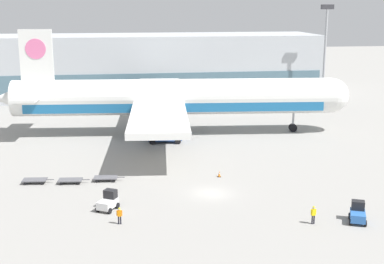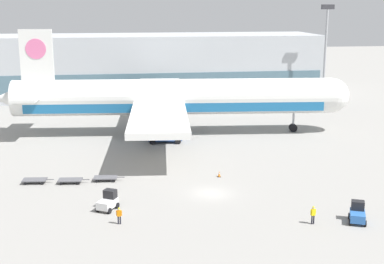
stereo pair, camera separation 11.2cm
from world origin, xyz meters
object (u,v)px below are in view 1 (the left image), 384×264
ground_crew_near (119,215)px  traffic_cone_near (219,174)px  light_mast (325,45)px  baggage_tug_foreground (358,213)px  ground_crew_far (313,213)px  scissor_lift_loader (165,128)px  baggage_dolly_lead (35,180)px  baggage_dolly_third (106,178)px  baggage_tug_mid (108,201)px  airplane_main (170,98)px  baggage_dolly_second (70,180)px

ground_crew_near → traffic_cone_near: 17.94m
light_mast → ground_crew_near: bearing=-126.3°
light_mast → baggage_tug_foreground: light_mast is taller
baggage_tug_foreground → ground_crew_far: bearing=111.0°
ground_crew_near → traffic_cone_near: bearing=-127.0°
scissor_lift_loader → traffic_cone_near: size_ratio=7.54×
baggage_tug_foreground → traffic_cone_near: baggage_tug_foreground is taller
light_mast → traffic_cone_near: (-32.80, -48.68, -11.79)m
baggage_dolly_lead → ground_crew_far: size_ratio=2.04×
scissor_lift_loader → baggage_tug_foreground: size_ratio=2.02×
ground_crew_near → ground_crew_far: ground_crew_far is taller
baggage_dolly_third → traffic_cone_near: traffic_cone_near is taller
baggage_tug_foreground → baggage_dolly_third: size_ratio=0.74×
scissor_lift_loader → baggage_tug_mid: bearing=-102.4°
ground_crew_far → traffic_cone_near: ground_crew_far is taller
baggage_dolly_lead → ground_crew_near: size_ratio=2.22×
airplane_main → ground_crew_near: (-8.91, -36.66, -4.85)m
baggage_tug_foreground → ground_crew_near: (-23.13, 2.84, 0.12)m
light_mast → baggage_dolly_third: 68.11m
ground_crew_near → airplane_main: bearing=-96.7°
baggage_dolly_third → baggage_tug_foreground: bearing=-27.8°
baggage_tug_foreground → ground_crew_near: bearing=105.6°
ground_crew_near → baggage_dolly_lead: bearing=-47.5°
baggage_tug_mid → traffic_cone_near: size_ratio=3.76×
baggage_dolly_second → airplane_main: bearing=64.0°
scissor_lift_loader → baggage_dolly_second: size_ratio=1.50×
baggage_dolly_lead → traffic_cone_near: size_ratio=5.02×
ground_crew_near → baggage_dolly_second: bearing=-59.9°
scissor_lift_loader → traffic_cone_near: scissor_lift_loader is taller
airplane_main → scissor_lift_loader: size_ratio=10.29×
ground_crew_far → baggage_dolly_second: bearing=139.9°
baggage_tug_mid → scissor_lift_loader: bearing=12.5°
light_mast → baggage_tug_mid: light_mast is taller
baggage_tug_foreground → baggage_dolly_lead: (-32.96, 16.59, -0.49)m
baggage_dolly_second → ground_crew_far: size_ratio=2.04×
scissor_lift_loader → light_mast: bearing=44.1°
baggage_tug_mid → ground_crew_far: size_ratio=1.53×
baggage_tug_mid → ground_crew_near: (1.09, -4.03, 0.12)m
light_mast → baggage_tug_foreground: 69.04m
baggage_tug_foreground → baggage_dolly_lead: 36.90m
baggage_tug_mid → baggage_dolly_lead: size_ratio=0.75×
baggage_dolly_second → ground_crew_far: ground_crew_far is taller
airplane_main → traffic_cone_near: airplane_main is taller
baggage_tug_mid → ground_crew_near: size_ratio=1.66×
baggage_tug_foreground → baggage_dolly_lead: bearing=85.8°
light_mast → baggage_dolly_third: bearing=-134.1°
airplane_main → scissor_lift_loader: 6.84m
airplane_main → traffic_cone_near: size_ratio=77.56×
baggage_tug_mid → baggage_dolly_lead: bearing=72.0°
scissor_lift_loader → ground_crew_far: scissor_lift_loader is taller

